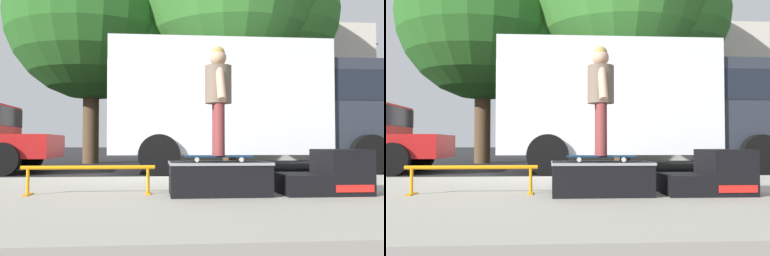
# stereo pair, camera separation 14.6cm
# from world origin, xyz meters

# --- Properties ---
(ground_plane) EXTENTS (140.00, 140.00, 0.00)m
(ground_plane) POSITION_xyz_m (0.00, 0.00, 0.00)
(ground_plane) COLOR black
(sidewalk_slab) EXTENTS (50.00, 5.00, 0.12)m
(sidewalk_slab) POSITION_xyz_m (0.00, -3.00, 0.06)
(sidewalk_slab) COLOR gray
(sidewalk_slab) RESTS_ON ground
(skate_box) EXTENTS (1.12, 0.68, 0.37)m
(skate_box) POSITION_xyz_m (1.05, -3.20, 0.32)
(skate_box) COLOR black
(skate_box) RESTS_ON sidewalk_slab
(kicker_ramp) EXTENTS (0.98, 0.70, 0.51)m
(kicker_ramp) POSITION_xyz_m (2.34, -3.20, 0.33)
(kicker_ramp) COLOR black
(kicker_ramp) RESTS_ON sidewalk_slab
(grind_rail) EXTENTS (1.51, 0.28, 0.33)m
(grind_rail) POSITION_xyz_m (-0.43, -3.06, 0.37)
(grind_rail) COLOR orange
(grind_rail) RESTS_ON sidewalk_slab
(skateboard) EXTENTS (0.79, 0.24, 0.07)m
(skateboard) POSITION_xyz_m (1.05, -3.19, 0.55)
(skateboard) COLOR navy
(skateboard) RESTS_ON skate_box
(skater_kid) EXTENTS (0.31, 0.65, 1.26)m
(skater_kid) POSITION_xyz_m (1.05, -3.19, 1.30)
(skater_kid) COLOR brown
(skater_kid) RESTS_ON skateboard
(box_truck) EXTENTS (6.91, 2.63, 3.05)m
(box_truck) POSITION_xyz_m (2.79, 2.20, 1.70)
(box_truck) COLOR white
(box_truck) RESTS_ON ground
(street_tree_main) EXTENTS (6.58, 5.99, 8.25)m
(street_tree_main) POSITION_xyz_m (-1.58, 7.11, 5.08)
(street_tree_main) COLOR brown
(street_tree_main) RESTS_ON ground
(house_behind) EXTENTS (9.54, 8.23, 8.40)m
(house_behind) POSITION_xyz_m (5.50, 13.13, 4.24)
(house_behind) COLOR beige
(house_behind) RESTS_ON ground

